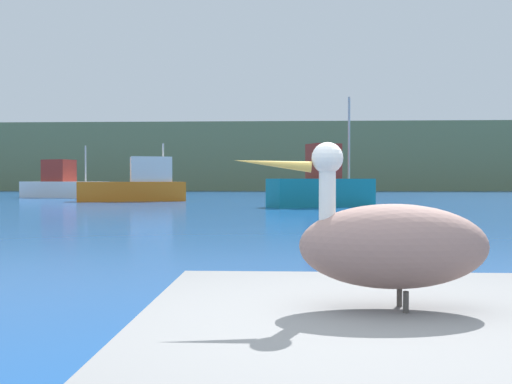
{
  "coord_description": "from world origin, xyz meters",
  "views": [
    {
      "loc": [
        -0.07,
        -2.79,
        1.35
      ],
      "look_at": [
        -1.21,
        22.28,
        0.85
      ],
      "focal_mm": 40.64,
      "sensor_mm": 36.0,
      "label": 1
    }
  ],
  "objects_px": {
    "fishing_boat_orange": "(137,185)",
    "fishing_boat_white": "(63,185)",
    "pelican": "(390,243)",
    "fishing_boat_teal": "(322,186)",
    "mooring_buoy": "(397,246)"
  },
  "relations": [
    {
      "from": "fishing_boat_orange",
      "to": "mooring_buoy",
      "type": "distance_m",
      "value": 30.36
    },
    {
      "from": "pelican",
      "to": "fishing_boat_orange",
      "type": "relative_size",
      "value": 0.19
    },
    {
      "from": "fishing_boat_orange",
      "to": "mooring_buoy",
      "type": "height_order",
      "value": "fishing_boat_orange"
    },
    {
      "from": "pelican",
      "to": "fishing_boat_teal",
      "type": "distance_m",
      "value": 26.68
    },
    {
      "from": "fishing_boat_orange",
      "to": "fishing_boat_white",
      "type": "xyz_separation_m",
      "value": [
        -7.81,
        7.43,
        -0.06
      ]
    },
    {
      "from": "fishing_boat_orange",
      "to": "fishing_boat_white",
      "type": "relative_size",
      "value": 0.97
    },
    {
      "from": "fishing_boat_teal",
      "to": "fishing_boat_white",
      "type": "distance_m",
      "value": 24.43
    },
    {
      "from": "fishing_boat_orange",
      "to": "fishing_boat_teal",
      "type": "bearing_deg",
      "value": -51.27
    },
    {
      "from": "mooring_buoy",
      "to": "fishing_boat_white",
      "type": "bearing_deg",
      "value": 118.16
    },
    {
      "from": "fishing_boat_white",
      "to": "fishing_boat_orange",
      "type": "bearing_deg",
      "value": -23.62
    },
    {
      "from": "pelican",
      "to": "mooring_buoy",
      "type": "height_order",
      "value": "pelican"
    },
    {
      "from": "fishing_boat_orange",
      "to": "fishing_boat_white",
      "type": "height_order",
      "value": "fishing_boat_white"
    },
    {
      "from": "pelican",
      "to": "fishing_boat_teal",
      "type": "bearing_deg",
      "value": -93.99
    },
    {
      "from": "pelican",
      "to": "fishing_boat_white",
      "type": "relative_size",
      "value": 0.19
    },
    {
      "from": "fishing_boat_white",
      "to": "mooring_buoy",
      "type": "height_order",
      "value": "fishing_boat_white"
    }
  ]
}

